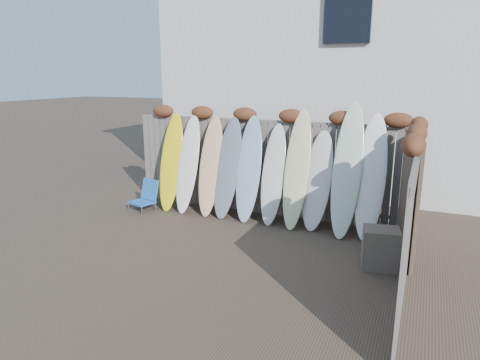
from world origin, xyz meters
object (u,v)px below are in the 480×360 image
at_px(beach_chair, 146,196).
at_px(lattice_panel, 409,199).
at_px(wooden_crate, 380,248).
at_px(surfboard_0, 171,162).

bearing_deg(beach_chair, lattice_panel, -5.02).
distance_m(wooden_crate, surfboard_0, 4.82).
xyz_separation_m(beach_chair, lattice_panel, (5.38, -0.47, 0.70)).
distance_m(beach_chair, surfboard_0, 0.94).
bearing_deg(wooden_crate, surfboard_0, 163.91).
relative_size(beach_chair, surfboard_0, 0.30).
height_order(lattice_panel, surfboard_0, surfboard_0).
bearing_deg(wooden_crate, lattice_panel, 58.11).
relative_size(lattice_panel, surfboard_0, 0.92).
distance_m(beach_chair, wooden_crate, 5.15).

